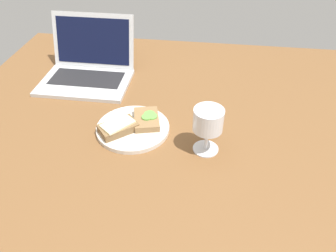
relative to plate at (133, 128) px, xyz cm
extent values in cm
cube|color=brown|center=(7.51, -2.69, -2.17)|extent=(140.00, 140.00, 3.00)
cylinder|color=silver|center=(0.00, 0.00, 0.00)|extent=(22.25, 22.25, 1.35)
cube|color=brown|center=(-3.74, -2.80, 1.87)|extent=(12.58, 12.03, 2.38)
cube|color=#F4EAB7|center=(-3.74, -2.80, 3.37)|extent=(10.27, 10.67, 0.63)
cube|color=#937047|center=(3.74, 2.80, 1.69)|extent=(9.78, 12.25, 2.02)
cylinder|color=#6BB74C|center=(5.38, 3.05, 2.89)|extent=(3.37, 3.37, 0.39)
cylinder|color=#6BB74C|center=(4.53, 4.03, 2.88)|extent=(3.57, 3.57, 0.36)
cylinder|color=#6BB74C|center=(3.94, 2.28, 2.95)|extent=(3.05, 3.05, 0.50)
cylinder|color=white|center=(22.42, -5.75, -0.47)|extent=(7.29, 7.29, 0.40)
cylinder|color=white|center=(22.42, -5.75, 3.22)|extent=(0.95, 0.95, 6.98)
cylinder|color=white|center=(22.42, -5.75, 9.88)|extent=(8.23, 8.23, 6.34)
cylinder|color=white|center=(22.42, -5.75, 8.78)|extent=(7.57, 7.57, 4.16)
cube|color=silver|center=(-23.47, 24.07, 0.00)|extent=(32.32, 22.02, 1.35)
cube|color=#232326|center=(-23.47, 26.05, 0.76)|extent=(26.50, 12.11, 0.16)
cube|color=silver|center=(-23.47, 38.05, 10.42)|extent=(31.67, 6.71, 19.71)
cube|color=black|center=(-23.47, 37.55, 10.42)|extent=(28.44, 5.14, 16.41)
camera|label=1|loc=(21.30, -75.73, 62.35)|focal=35.00mm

